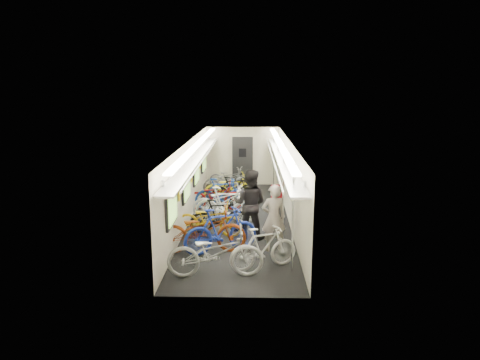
# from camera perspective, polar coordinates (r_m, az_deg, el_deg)

# --- Properties ---
(train_car_shell) EXTENTS (10.00, 10.00, 10.00)m
(train_car_shell) POSITION_cam_1_polar(r_m,az_deg,el_deg) (13.45, -1.57, 2.38)
(train_car_shell) COLOR black
(train_car_shell) RESTS_ON ground
(bicycle_0) EXTENTS (2.09, 0.87, 1.07)m
(bicycle_0) POSITION_cam_1_polar(r_m,az_deg,el_deg) (9.12, -3.32, -9.65)
(bicycle_0) COLOR #ABABAF
(bicycle_0) RESTS_ON ground
(bicycle_1) EXTENTS (1.93, 1.25, 1.13)m
(bicycle_1) POSITION_cam_1_polar(r_m,az_deg,el_deg) (10.40, -2.57, -6.72)
(bicycle_1) COLOR #1D33AE
(bicycle_1) RESTS_ON ground
(bicycle_2) EXTENTS (2.19, 0.95, 1.12)m
(bicycle_2) POSITION_cam_1_polar(r_m,az_deg,el_deg) (10.44, -5.05, -6.72)
(bicycle_2) COLOR maroon
(bicycle_2) RESTS_ON ground
(bicycle_3) EXTENTS (1.68, 0.79, 0.97)m
(bicycle_3) POSITION_cam_1_polar(r_m,az_deg,el_deg) (11.83, -2.73, -4.80)
(bicycle_3) COLOR black
(bicycle_3) RESTS_ON ground
(bicycle_4) EXTENTS (1.85, 0.83, 0.94)m
(bicycle_4) POSITION_cam_1_polar(r_m,az_deg,el_deg) (11.59, -4.12, -5.24)
(bicycle_4) COLOR gold
(bicycle_4) RESTS_ON ground
(bicycle_5) EXTENTS (1.87, 0.66, 1.10)m
(bicycle_5) POSITION_cam_1_polar(r_m,az_deg,el_deg) (12.66, -1.91, -3.36)
(bicycle_5) COLOR white
(bicycle_5) RESTS_ON ground
(bicycle_6) EXTENTS (2.05, 1.23, 1.01)m
(bicycle_6) POSITION_cam_1_polar(r_m,az_deg,el_deg) (13.30, -2.28, -2.80)
(bicycle_6) COLOR silver
(bicycle_6) RESTS_ON ground
(bicycle_7) EXTENTS (1.82, 0.77, 1.06)m
(bicycle_7) POSITION_cam_1_polar(r_m,az_deg,el_deg) (14.11, -2.47, -1.85)
(bicycle_7) COLOR #183C94
(bicycle_7) RESTS_ON ground
(bicycle_8) EXTENTS (1.84, 0.70, 0.95)m
(bicycle_8) POSITION_cam_1_polar(r_m,az_deg,el_deg) (14.09, -3.31, -2.10)
(bicycle_8) COLOR maroon
(bicycle_8) RESTS_ON ground
(bicycle_9) EXTENTS (1.65, 0.93, 0.95)m
(bicycle_9) POSITION_cam_1_polar(r_m,az_deg,el_deg) (14.94, -0.88, -1.26)
(bicycle_9) COLOR black
(bicycle_9) RESTS_ON ground
(bicycle_10) EXTENTS (2.01, 1.16, 1.00)m
(bicycle_10) POSITION_cam_1_polar(r_m,az_deg,el_deg) (15.17, -1.33, -0.98)
(bicycle_10) COLOR yellow
(bicycle_10) RESTS_ON ground
(bicycle_11) EXTENTS (1.64, 1.02, 0.96)m
(bicycle_11) POSITION_cam_1_polar(r_m,az_deg,el_deg) (9.55, 3.15, -9.01)
(bicycle_11) COLOR silver
(bicycle_11) RESTS_ON ground
(bicycle_12) EXTENTS (1.95, 1.14, 0.97)m
(bicycle_12) POSITION_cam_1_polar(r_m,az_deg,el_deg) (16.27, -1.79, -0.15)
(bicycle_12) COLOR slate
(bicycle_12) RESTS_ON ground
(bicycle_14) EXTENTS (1.79, 1.07, 0.89)m
(bicycle_14) POSITION_cam_1_polar(r_m,az_deg,el_deg) (17.09, -1.45, 0.31)
(bicycle_14) COLOR slate
(bicycle_14) RESTS_ON ground
(passenger_near) EXTENTS (0.68, 0.51, 1.67)m
(passenger_near) POSITION_cam_1_polar(r_m,az_deg,el_deg) (10.47, 4.51, -5.06)
(passenger_near) COLOR gray
(passenger_near) RESTS_ON ground
(passenger_mid) EXTENTS (1.05, 0.91, 1.86)m
(passenger_mid) POSITION_cam_1_polar(r_m,az_deg,el_deg) (11.33, 1.32, -3.19)
(passenger_mid) COLOR black
(passenger_mid) RESTS_ON ground
(backpack) EXTENTS (0.29, 0.20, 0.38)m
(backpack) POSITION_cam_1_polar(r_m,az_deg,el_deg) (11.16, 4.91, -1.63)
(backpack) COLOR #A11018
(backpack) RESTS_ON passenger_near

